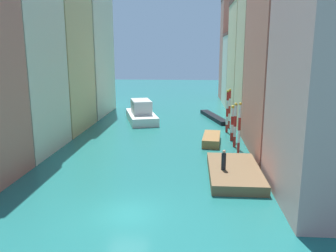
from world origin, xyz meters
name	(u,v)px	position (x,y,z in m)	size (l,w,h in m)	color
ground_plane	(163,127)	(0.00, 24.50, 0.00)	(154.00, 154.00, 0.00)	#1E6B66
building_left_1	(14,48)	(-12.91, 12.67, 10.06)	(6.81, 9.10, 20.11)	beige
building_left_2	(56,61)	(-12.91, 22.36, 8.60)	(6.81, 9.99, 17.16)	#DBB77A
building_left_3	(84,44)	(-12.91, 33.58, 10.87)	(6.81, 11.73, 21.71)	beige
building_right_1	(290,45)	(12.91, 14.50, 10.35)	(6.81, 12.01, 20.68)	#C6705B
building_right_2	(267,55)	(12.91, 24.52, 9.32)	(6.81, 7.74, 18.62)	beige
building_right_3	(253,58)	(12.91, 34.26, 8.78)	(6.81, 10.96, 17.53)	beige
building_right_4	(243,70)	(12.91, 44.78, 6.50)	(6.81, 9.78, 12.99)	beige
building_right_5	(237,49)	(12.91, 53.62, 10.19)	(6.81, 7.52, 20.36)	#C6705B
waterfront_dock	(234,172)	(7.28, 6.96, 0.37)	(3.97, 7.93, 0.75)	brown
person_on_dock	(224,161)	(6.37, 6.38, 1.49)	(0.36, 0.36, 1.59)	black
mooring_pole_0	(239,128)	(8.36, 12.92, 2.59)	(0.27, 0.27, 5.09)	red
mooring_pole_1	(235,125)	(8.30, 15.71, 2.37)	(0.32, 0.32, 4.64)	red
mooring_pole_2	(232,123)	(8.30, 18.22, 2.06)	(0.38, 0.38, 4.01)	red
mooring_pole_3	(227,111)	(8.12, 22.22, 2.67)	(0.32, 0.32, 5.24)	red
mooring_pole_4	(229,108)	(8.62, 24.59, 2.61)	(0.31, 0.31, 5.13)	red
vaporetto_white	(141,113)	(-3.39, 28.36, 1.12)	(5.96, 9.71, 3.04)	white
gondola_black	(214,117)	(7.04, 30.76, 0.27)	(3.75, 9.83, 0.54)	black
motorboat_0	(211,139)	(6.01, 17.04, 0.44)	(2.26, 5.26, 0.87)	olive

